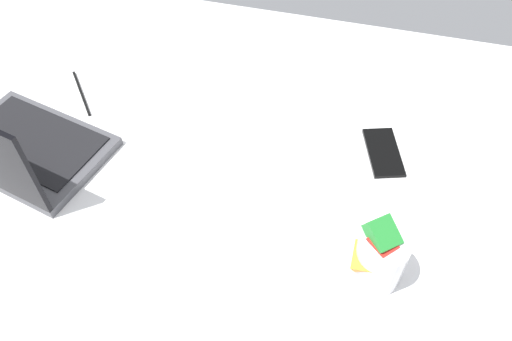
# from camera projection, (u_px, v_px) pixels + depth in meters

# --- Properties ---
(bed_mattress) EXTENTS (1.80, 1.40, 0.18)m
(bed_mattress) POSITION_uv_depth(u_px,v_px,m) (235.00, 235.00, 1.12)
(bed_mattress) COLOR white
(bed_mattress) RESTS_ON ground
(laptop) EXTENTS (0.37, 0.30, 0.23)m
(laptop) POSITION_uv_depth(u_px,v_px,m) (14.00, 148.00, 1.10)
(laptop) COLOR #4C4C51
(laptop) RESTS_ON bed_mattress
(snack_cup) EXTENTS (0.09, 0.10, 0.14)m
(snack_cup) POSITION_uv_depth(u_px,v_px,m) (378.00, 258.00, 0.92)
(snack_cup) COLOR silver
(snack_cup) RESTS_ON bed_mattress
(cell_phone) EXTENTS (0.11, 0.15, 0.01)m
(cell_phone) POSITION_uv_depth(u_px,v_px,m) (383.00, 152.00, 1.15)
(cell_phone) COLOR black
(cell_phone) RESTS_ON bed_mattress
(charger_cable) EXTENTS (0.11, 0.14, 0.01)m
(charger_cable) POSITION_uv_depth(u_px,v_px,m) (81.00, 93.00, 1.27)
(charger_cable) COLOR black
(charger_cable) RESTS_ON bed_mattress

